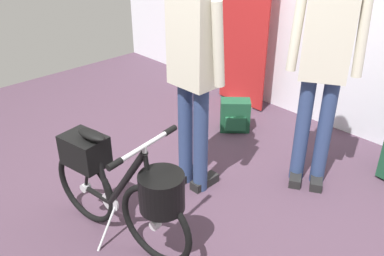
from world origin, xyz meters
TOP-DOWN VIEW (x-y plane):
  - ground_plane at (0.00, 0.00)m, footprint 6.10×6.10m
  - floor_banner_stand at (-0.75, 1.62)m, footprint 0.60×0.36m
  - folding_bike_foreground at (0.12, -0.55)m, footprint 1.15×0.53m
  - visitor_near_wall at (-0.03, 0.20)m, footprint 0.54×0.29m
  - visitor_browsing at (0.55, 0.90)m, footprint 0.47×0.38m
  - backpack_on_floor at (-0.40, 1.12)m, footprint 0.32×0.31m

SIDE VIEW (x-z plane):
  - ground_plane at x=0.00m, z-range 0.00..0.00m
  - backpack_on_floor at x=-0.40m, z-range 0.00..0.31m
  - folding_bike_foreground at x=0.12m, z-range 0.02..0.84m
  - floor_banner_stand at x=-0.75m, z-range -0.09..1.54m
  - visitor_near_wall at x=-0.03m, z-range 0.14..1.88m
  - visitor_browsing at x=0.55m, z-range 0.15..1.93m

